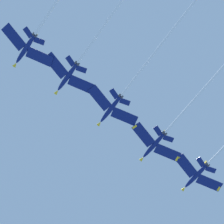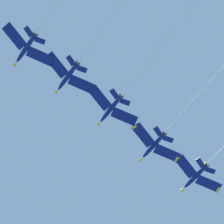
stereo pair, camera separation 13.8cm
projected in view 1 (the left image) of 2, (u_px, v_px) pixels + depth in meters
jet_far_left at (49, 13)px, 102.02m from camera, size 53.01×29.42×10.61m
jet_inner_left at (87, 49)px, 104.23m from camera, size 53.46×29.20×10.85m
jet_centre at (132, 82)px, 105.51m from camera, size 58.20×30.88×11.19m
jet_inner_right at (169, 128)px, 107.50m from camera, size 48.57×26.92×10.97m
jet_far_right at (217, 154)px, 109.04m from camera, size 53.80×29.12×11.54m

